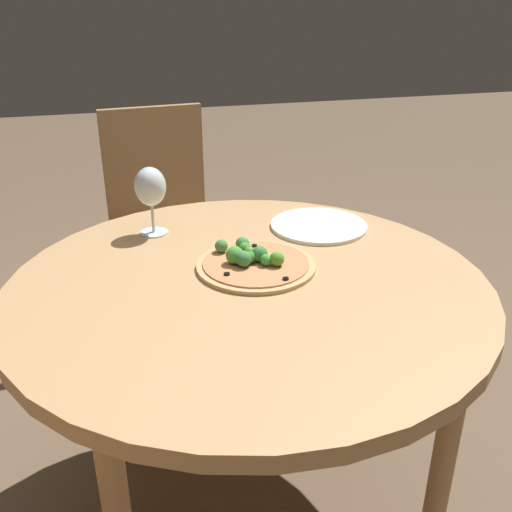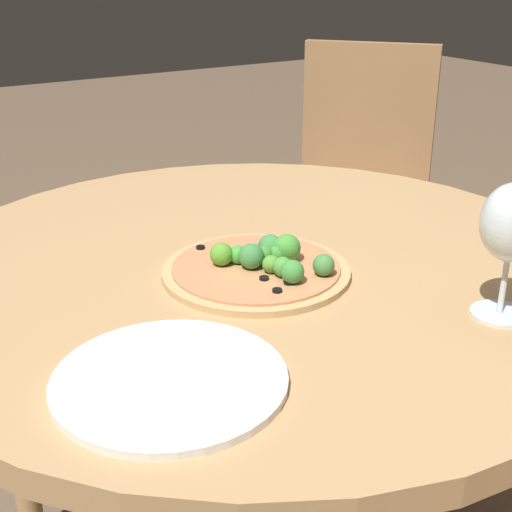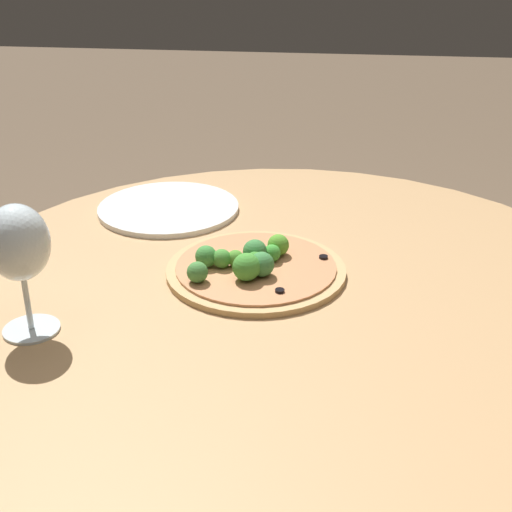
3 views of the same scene
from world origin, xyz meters
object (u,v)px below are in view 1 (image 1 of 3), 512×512
wine_glass (150,188)px  plate_near (319,225)px  chair (165,224)px  pizza (254,262)px

wine_glass → plate_near: size_ratio=0.69×
chair → pizza: size_ratio=3.27×
chair → pizza: bearing=-87.8°
plate_near → chair: bearing=117.6°
pizza → wine_glass: wine_glass is taller
pizza → wine_glass: bearing=126.1°
chair → plate_near: size_ratio=3.47×
pizza → wine_glass: (-0.20, 0.28, 0.11)m
plate_near → wine_glass: bearing=169.3°
chair → plate_near: bearing=-67.3°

